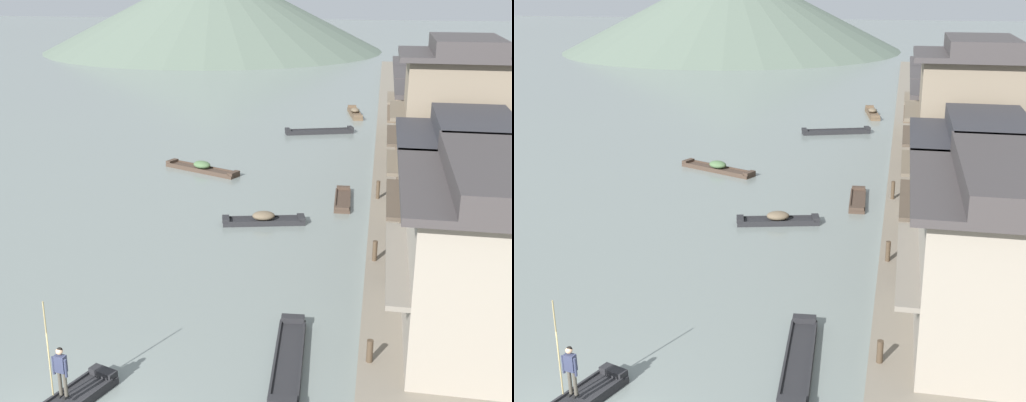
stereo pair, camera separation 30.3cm
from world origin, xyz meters
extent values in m
cube|color=#232326|center=(0.22, 2.74, 0.33)|extent=(0.95, 0.63, 0.20)
cube|color=black|center=(-0.23, 1.16, 0.45)|extent=(0.14, 0.23, 0.05)
cylinder|color=#4C473D|center=(-0.23, 1.20, 0.87)|extent=(0.11, 0.11, 0.78)
cube|color=black|center=(-0.41, 1.19, 0.45)|extent=(0.14, 0.23, 0.05)
cylinder|color=#4C473D|center=(-0.40, 1.23, 0.87)|extent=(0.11, 0.11, 0.78)
cube|color=#2D334C|center=(-0.31, 1.21, 1.52)|extent=(0.35, 0.26, 0.52)
cylinder|color=#2D334C|center=(-0.12, 1.11, 1.45)|extent=(0.08, 0.08, 0.56)
cylinder|color=#2D334C|center=(-0.53, 1.19, 1.45)|extent=(0.08, 0.08, 0.56)
sphere|color=tan|center=(-0.31, 1.21, 1.92)|extent=(0.20, 0.20, 0.20)
sphere|color=black|center=(-0.31, 1.22, 1.94)|extent=(0.18, 0.18, 0.18)
cylinder|color=tan|center=(-0.63, 1.17, 1.97)|extent=(0.04, 0.04, 3.00)
cube|color=#232326|center=(3.40, 38.97, 0.13)|extent=(5.49, 2.63, 0.25)
cube|color=#232326|center=(5.86, 39.81, 0.37)|extent=(0.60, 0.89, 0.23)
cube|color=#232326|center=(0.95, 38.14, 0.37)|extent=(0.60, 0.89, 0.23)
cube|color=#232326|center=(3.27, 39.37, 0.29)|extent=(4.74, 1.68, 0.08)
cube|color=#232326|center=(3.54, 38.58, 0.29)|extent=(4.74, 1.68, 0.08)
cube|color=#232326|center=(2.64, 17.52, 0.10)|extent=(4.26, 1.89, 0.20)
cube|color=#232326|center=(4.51, 17.99, 0.29)|extent=(0.55, 0.88, 0.18)
cube|color=#232326|center=(0.77, 17.06, 0.29)|extent=(0.55, 0.88, 0.18)
cube|color=#232326|center=(2.54, 17.93, 0.24)|extent=(3.57, 0.96, 0.08)
cube|color=#232326|center=(2.74, 17.12, 0.24)|extent=(3.57, 0.96, 0.08)
ellipsoid|color=brown|center=(2.64, 17.52, 0.43)|extent=(1.31, 1.07, 0.45)
cube|color=#232326|center=(5.73, 4.73, 0.12)|extent=(1.30, 5.30, 0.23)
cube|color=#232326|center=(5.54, 7.20, 0.34)|extent=(0.85, 0.42, 0.21)
cube|color=#232326|center=(5.91, 2.27, 0.34)|extent=(0.85, 0.42, 0.21)
cube|color=#232326|center=(5.31, 4.70, 0.27)|extent=(0.43, 4.74, 0.08)
cube|color=#232326|center=(6.15, 4.76, 0.27)|extent=(0.43, 4.74, 0.08)
cube|color=#423328|center=(-3.00, 26.39, 0.10)|extent=(5.35, 3.09, 0.20)
cube|color=#423328|center=(-5.35, 27.43, 0.29)|extent=(0.68, 0.94, 0.18)
cube|color=#423328|center=(-0.66, 25.35, 0.29)|extent=(0.68, 0.94, 0.18)
cube|color=#423328|center=(-3.18, 25.99, 0.24)|extent=(4.53, 2.07, 0.08)
cube|color=#423328|center=(-2.82, 26.80, 0.24)|extent=(4.53, 2.07, 0.08)
ellipsoid|color=#4C6B42|center=(-3.00, 26.39, 0.44)|extent=(1.47, 1.30, 0.48)
cube|color=brown|center=(5.88, 47.15, 0.13)|extent=(1.68, 5.17, 0.26)
cube|color=brown|center=(5.49, 49.52, 0.38)|extent=(0.82, 0.48, 0.23)
cube|color=brown|center=(6.28, 44.78, 0.38)|extent=(0.82, 0.48, 0.23)
cube|color=brown|center=(5.50, 47.09, 0.30)|extent=(0.83, 4.55, 0.08)
cube|color=brown|center=(6.26, 47.21, 0.30)|extent=(0.83, 4.55, 0.08)
ellipsoid|color=brown|center=(5.88, 47.15, 0.47)|extent=(0.93, 1.19, 0.42)
cube|color=#423328|center=(6.39, 21.77, 0.09)|extent=(1.04, 4.03, 0.18)
cube|color=#423328|center=(6.31, 23.61, 0.27)|extent=(0.79, 0.39, 0.16)
cube|color=#423328|center=(6.47, 19.92, 0.27)|extent=(0.79, 0.39, 0.16)
cube|color=#423328|center=(6.00, 21.75, 0.22)|extent=(0.24, 3.49, 0.08)
cube|color=#423328|center=(6.78, 21.78, 0.22)|extent=(0.24, 3.49, 0.08)
cube|color=gray|center=(11.73, 6.42, 3.20)|extent=(4.78, 6.77, 5.20)
cube|color=gray|center=(8.99, 6.42, 3.20)|extent=(0.70, 6.77, 0.16)
cube|color=#3D3838|center=(11.73, 6.42, 5.92)|extent=(5.68, 7.67, 0.24)
cube|color=#3D3838|center=(11.73, 6.42, 6.39)|extent=(2.87, 7.67, 0.70)
cube|color=brown|center=(11.91, 13.00, 3.20)|extent=(5.15, 5.20, 5.20)
cube|color=#4D4135|center=(8.99, 13.00, 3.20)|extent=(0.70, 5.20, 0.16)
cube|color=#2D2D33|center=(11.91, 13.00, 5.92)|extent=(6.05, 6.10, 0.24)
cube|color=#2D2D33|center=(11.91, 13.00, 6.39)|extent=(3.09, 6.10, 0.70)
cube|color=#7F705B|center=(11.93, 18.87, 4.50)|extent=(5.19, 4.63, 7.80)
cube|color=brown|center=(8.99, 18.87, 3.20)|extent=(0.70, 4.63, 0.16)
cube|color=brown|center=(8.99, 18.87, 5.80)|extent=(0.70, 4.63, 0.16)
cube|color=#3D3838|center=(11.93, 18.87, 8.52)|extent=(6.09, 5.53, 0.24)
cube|color=#3D3838|center=(11.93, 18.87, 8.99)|extent=(3.11, 5.53, 0.70)
cube|color=brown|center=(11.36, 25.01, 3.20)|extent=(4.05, 5.13, 5.20)
cube|color=#4D4135|center=(8.99, 25.01, 3.20)|extent=(0.70, 5.13, 0.16)
cube|color=#3D3838|center=(11.36, 25.01, 5.92)|extent=(4.95, 6.03, 0.24)
cube|color=#3D3838|center=(11.36, 25.01, 6.39)|extent=(2.43, 6.03, 0.70)
cube|color=#75604C|center=(11.90, 31.82, 3.20)|extent=(5.13, 5.86, 5.20)
cube|color=brown|center=(8.99, 31.82, 3.20)|extent=(0.70, 5.86, 0.16)
cube|color=#3D3838|center=(11.90, 31.82, 5.92)|extent=(6.03, 6.76, 0.24)
cube|color=#3D3838|center=(11.90, 31.82, 6.39)|extent=(3.08, 6.76, 0.70)
cube|color=gray|center=(11.64, 38.21, 3.20)|extent=(4.60, 5.27, 5.20)
cube|color=#6E6151|center=(8.99, 38.21, 3.20)|extent=(0.70, 5.27, 0.16)
cube|color=#3D3838|center=(11.64, 38.21, 5.92)|extent=(5.50, 6.17, 0.24)
cube|color=#3D3838|center=(11.64, 38.21, 6.39)|extent=(2.76, 6.17, 0.70)
cylinder|color=#473828|center=(8.30, 4.45, 0.98)|extent=(0.20, 0.20, 0.75)
cylinder|color=#473828|center=(8.30, 12.41, 1.04)|extent=(0.20, 0.20, 0.88)
cylinder|color=#473828|center=(8.30, 20.93, 1.09)|extent=(0.20, 0.20, 0.98)
cone|color=#5B6B5B|center=(-21.58, 103.54, 7.22)|extent=(58.86, 58.86, 14.44)
camera|label=1|loc=(8.19, -13.92, 11.88)|focal=46.75mm
camera|label=2|loc=(8.49, -13.86, 11.88)|focal=46.75mm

